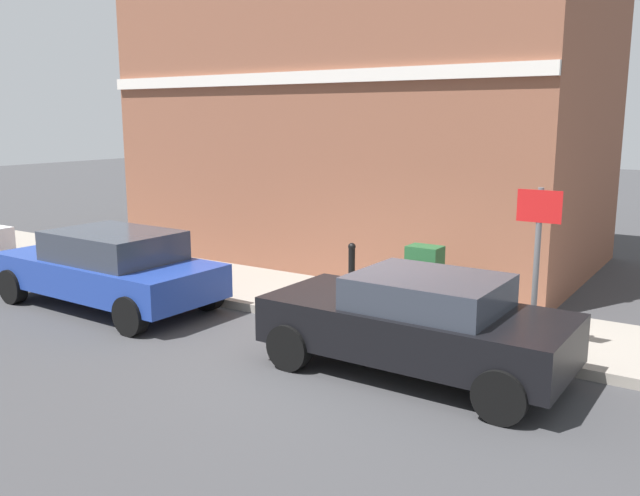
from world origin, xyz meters
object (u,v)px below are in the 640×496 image
Objects in this scene: car_black at (418,322)px; bollard_near_cabinet at (352,269)px; car_blue at (109,267)px; street_sign at (537,245)px; utility_cabinet at (424,283)px.

car_black is 3.89× the size of bollard_near_cabinet.
car_blue is at bearing 122.69° from bollard_near_cabinet.
bollard_near_cabinet is at bearing 74.53° from street_sign.
car_black is 1.97m from street_sign.
car_black is at bearing 138.59° from street_sign.
utility_cabinet is 1.11× the size of bollard_near_cabinet.
street_sign is at bearing -112.99° from utility_cabinet.
utility_cabinet is at bearing -66.88° from car_black.
street_sign is (1.30, -1.14, 0.94)m from car_black.
bollard_near_cabinet is 3.74m from street_sign.
car_blue is 4.34m from bollard_near_cabinet.
car_blue is 5.57m from utility_cabinet.
utility_cabinet reaches higher than bollard_near_cabinet.
utility_cabinet is 1.45m from bollard_near_cabinet.
bollard_near_cabinet is (2.34, -3.65, -0.03)m from car_blue.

